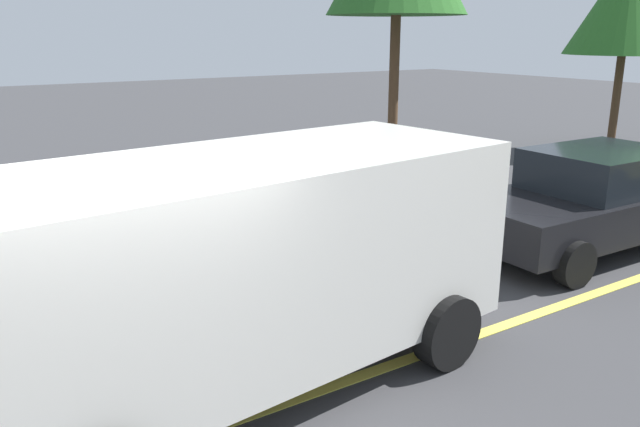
{
  "coord_description": "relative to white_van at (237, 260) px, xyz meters",
  "views": [
    {
      "loc": [
        -1.13,
        -4.45,
        3.26
      ],
      "look_at": [
        2.46,
        1.12,
        1.36
      ],
      "focal_mm": 35.67,
      "sensor_mm": 36.0,
      "label": 1
    }
  ],
  "objects": [
    {
      "name": "car_black_near_curb",
      "position": [
        6.37,
        0.7,
        -0.48
      ],
      "size": [
        4.54,
        2.15,
        1.54
      ],
      "color": "black",
      "rests_on": "ground_plane"
    },
    {
      "name": "lane_marking_centre",
      "position": [
        1.82,
        -0.52,
        -1.26
      ],
      "size": [
        28.0,
        0.16,
        0.01
      ],
      "primitive_type": "cube",
      "color": "#E0D14C"
    },
    {
      "name": "tree_left_verge",
      "position": [
        13.92,
        5.31,
        2.76
      ],
      "size": [
        3.06,
        3.06,
        5.4
      ],
      "color": "#513823",
      "rests_on": "ground_plane"
    },
    {
      "name": "white_van",
      "position": [
        0.0,
        0.0,
        0.0
      ],
      "size": [
        5.38,
        2.7,
        2.2
      ],
      "color": "silver",
      "rests_on": "ground_plane"
    }
  ]
}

